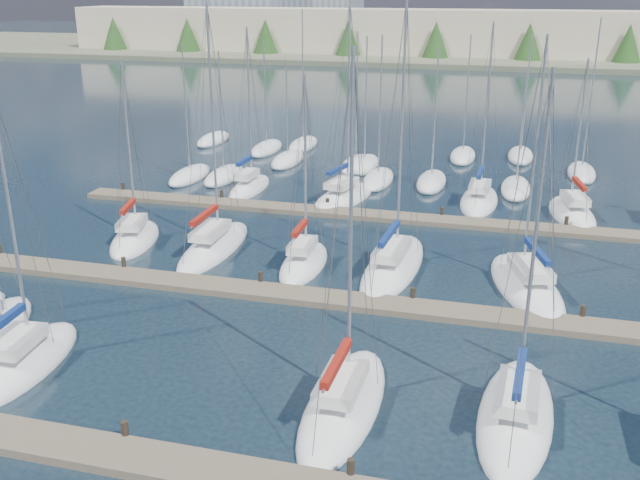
% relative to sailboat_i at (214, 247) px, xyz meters
% --- Properties ---
extents(ground, '(400.00, 400.00, 0.00)m').
position_rel_sailboat_i_xyz_m(ground, '(8.58, 38.56, -0.19)').
color(ground, '#192833').
rests_on(ground, ground).
extents(dock_near, '(44.00, 1.93, 1.10)m').
position_rel_sailboat_i_xyz_m(dock_near, '(8.58, -19.43, -0.04)').
color(dock_near, '#6B5E4C').
rests_on(dock_near, ground).
extents(dock_mid, '(44.00, 1.93, 1.10)m').
position_rel_sailboat_i_xyz_m(dock_mid, '(8.58, -5.43, -0.04)').
color(dock_mid, '#6B5E4C').
rests_on(dock_mid, ground).
extents(dock_far, '(44.00, 1.93, 1.10)m').
position_rel_sailboat_i_xyz_m(dock_far, '(8.58, 8.57, -0.04)').
color(dock_far, '#6B5E4C').
rests_on(dock_far, ground).
extents(sailboat_i, '(2.78, 9.26, 14.91)m').
position_rel_sailboat_i_xyz_m(sailboat_i, '(0.00, 0.00, 0.00)').
color(sailboat_i, white).
rests_on(sailboat_i, ground).
extents(sailboat_o, '(4.54, 8.38, 14.83)m').
position_rel_sailboat_i_xyz_m(sailboat_o, '(5.09, 12.24, -0.00)').
color(sailboat_o, white).
rests_on(sailboat_o, ground).
extents(sailboat_j, '(2.52, 6.62, 11.35)m').
position_rel_sailboat_i_xyz_m(sailboat_j, '(5.94, -1.14, -0.00)').
color(sailboat_j, white).
rests_on(sailboat_j, ground).
extents(sailboat_l, '(5.32, 9.47, 13.53)m').
position_rel_sailboat_i_xyz_m(sailboat_l, '(18.06, -1.21, -0.02)').
color(sailboat_l, white).
rests_on(sailboat_l, ground).
extents(sailboat_n, '(2.16, 7.00, 12.84)m').
position_rel_sailboat_i_xyz_m(sailboat_n, '(-2.52, 12.81, 0.01)').
color(sailboat_n, white).
rests_on(sailboat_n, ground).
extents(sailboat_h, '(4.13, 7.11, 11.54)m').
position_rel_sailboat_i_xyz_m(sailboat_h, '(-5.28, 0.01, -0.01)').
color(sailboat_h, white).
rests_on(sailboat_h, ground).
extents(sailboat_p, '(2.86, 7.92, 13.36)m').
position_rel_sailboat_i_xyz_m(sailboat_p, '(14.80, 14.02, -0.01)').
color(sailboat_p, white).
rests_on(sailboat_p, ground).
extents(sailboat_e, '(3.20, 8.51, 13.30)m').
position_rel_sailboat_i_xyz_m(sailboat_e, '(17.64, -13.58, -0.01)').
color(sailboat_e, white).
rests_on(sailboat_e, ground).
extents(sailboat_k, '(3.37, 10.38, 15.25)m').
position_rel_sailboat_i_xyz_m(sailboat_k, '(10.89, -0.29, -0.01)').
color(sailboat_k, white).
rests_on(sailboat_k, ground).
extents(sailboat_c, '(3.46, 7.57, 12.40)m').
position_rel_sailboat_i_xyz_m(sailboat_c, '(-2.19, -14.90, -0.01)').
color(sailboat_c, white).
rests_on(sailboat_c, ground).
extents(sailboat_q, '(3.93, 7.99, 11.25)m').
position_rel_sailboat_i_xyz_m(sailboat_q, '(21.14, 12.53, -0.02)').
color(sailboat_q, white).
rests_on(sailboat_q, ground).
extents(sailboat_d, '(2.82, 8.56, 13.88)m').
position_rel_sailboat_i_xyz_m(sailboat_d, '(11.40, -14.51, -0.01)').
color(sailboat_d, white).
rests_on(sailboat_d, ground).
extents(distant_boats, '(36.93, 20.75, 13.30)m').
position_rel_sailboat_i_xyz_m(distant_boats, '(4.24, 22.33, 0.10)').
color(distant_boats, '#9EA0A5').
rests_on(distant_boats, ground).
extents(shoreline, '(400.00, 60.00, 38.00)m').
position_rel_sailboat_i_xyz_m(shoreline, '(-4.71, 128.33, 7.25)').
color(shoreline, '#666B51').
rests_on(shoreline, ground).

